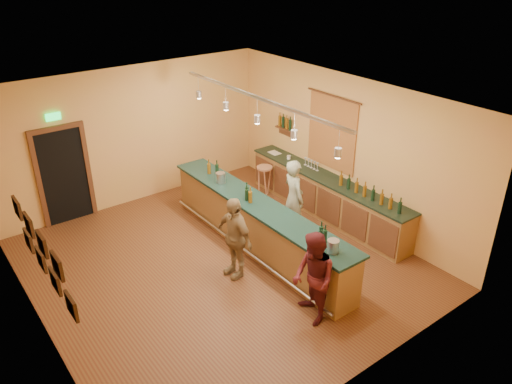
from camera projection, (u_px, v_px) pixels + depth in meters
floor at (221, 264)px, 9.64m from camera, size 7.00×7.00×0.00m
ceiling at (215, 103)px, 8.21m from camera, size 6.50×7.00×0.02m
wall_back at (134, 136)px, 11.42m from camera, size 6.50×0.02×3.20m
wall_front at (367, 286)px, 6.43m from camera, size 6.50×0.02×3.20m
wall_left at (29, 250)px, 7.17m from camera, size 0.02×7.00×3.20m
wall_right at (345, 149)px, 10.68m from camera, size 0.02×7.00×3.20m
doorway at (64, 173)px, 10.70m from camera, size 1.15×0.09×2.48m
tapestry at (332, 133)px, 10.84m from camera, size 0.03×1.40×1.60m
bottle_shelf at (285, 124)px, 11.96m from camera, size 0.17×0.55×0.54m
picture_grid at (42, 252)px, 6.50m from camera, size 0.06×2.20×0.70m
back_counter at (326, 196)px, 11.15m from camera, size 0.60×4.55×1.27m
tasting_bar at (257, 223)px, 9.84m from camera, size 0.73×5.10×1.38m
pendant_track at (257, 106)px, 8.78m from camera, size 0.11×4.60×0.50m
bartender at (294, 198)px, 10.29m from camera, size 0.52×0.68×1.68m
customer_a at (313, 279)px, 7.90m from camera, size 0.82×0.92×1.59m
customer_b at (234, 237)px, 9.00m from camera, size 0.42×0.95×1.59m
bar_stool at (265, 172)px, 11.93m from camera, size 0.38×0.38×0.78m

